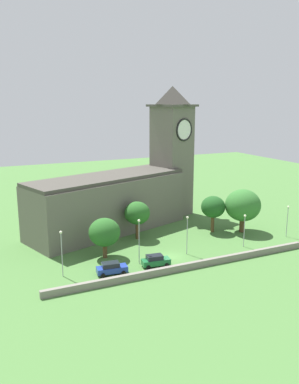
% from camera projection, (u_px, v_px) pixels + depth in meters
% --- Properties ---
extents(ground_plane, '(200.00, 200.00, 0.00)m').
position_uv_depth(ground_plane, '(137.00, 231.00, 81.68)').
color(ground_plane, '#477538').
extents(church, '(40.58, 21.49, 29.35)m').
position_uv_depth(church, '(127.00, 187.00, 84.21)').
color(church, '#666056').
rests_on(church, ground).
extents(quay_barrier, '(46.10, 0.70, 1.07)m').
position_uv_depth(quay_barrier, '(188.00, 266.00, 63.05)').
color(quay_barrier, gray).
rests_on(quay_barrier, ground).
extents(car_blue, '(4.87, 2.59, 1.90)m').
position_uv_depth(car_blue, '(112.00, 268.00, 61.22)').
color(car_blue, '#233D9E').
rests_on(car_blue, ground).
extents(car_green, '(4.75, 2.57, 1.93)m').
position_uv_depth(car_green, '(156.00, 261.00, 64.10)').
color(car_green, '#1E6B38').
rests_on(car_green, ground).
extents(streetlamp_west_end, '(0.44, 0.44, 7.24)m').
position_uv_depth(streetlamp_west_end, '(62.00, 246.00, 59.57)').
color(streetlamp_west_end, '#9EA0A5').
rests_on(streetlamp_west_end, ground).
extents(streetlamp_west_mid, '(0.44, 0.44, 7.54)m').
position_uv_depth(streetlamp_west_mid, '(139.00, 235.00, 64.34)').
color(streetlamp_west_mid, '#9EA0A5').
rests_on(streetlamp_west_mid, ground).
extents(streetlamp_central, '(0.44, 0.44, 6.86)m').
position_uv_depth(streetlamp_central, '(187.00, 229.00, 68.48)').
color(streetlamp_central, '#9EA0A5').
rests_on(streetlamp_central, ground).
extents(streetlamp_east_mid, '(0.44, 0.44, 6.10)m').
position_uv_depth(streetlamp_east_mid, '(245.00, 225.00, 72.13)').
color(streetlamp_east_mid, '#9EA0A5').
rests_on(streetlamp_east_mid, ground).
extents(streetlamp_east_end, '(0.44, 0.44, 6.30)m').
position_uv_depth(streetlamp_east_end, '(288.00, 216.00, 77.51)').
color(streetlamp_east_end, '#9EA0A5').
rests_on(streetlamp_east_end, ground).
extents(tree_riverside_west, '(5.31, 5.31, 6.92)m').
position_uv_depth(tree_riverside_west, '(104.00, 232.00, 66.97)').
color(tree_riverside_west, brown).
rests_on(tree_riverside_west, ground).
extents(tree_churchyard, '(4.88, 4.88, 7.37)m').
position_uv_depth(tree_churchyard, '(137.00, 213.00, 76.19)').
color(tree_churchyard, brown).
rests_on(tree_churchyard, ground).
extents(tree_riverside_east, '(7.13, 7.13, 8.81)m').
position_uv_depth(tree_riverside_east, '(243.00, 205.00, 80.24)').
color(tree_riverside_east, brown).
rests_on(tree_riverside_east, ground).
extents(tree_by_tower, '(4.85, 4.85, 7.43)m').
position_uv_depth(tree_by_tower, '(213.00, 207.00, 80.35)').
color(tree_by_tower, brown).
rests_on(tree_by_tower, ground).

